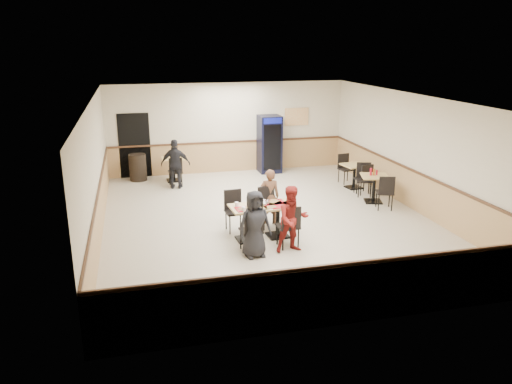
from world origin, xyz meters
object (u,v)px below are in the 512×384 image
object	(u,v)px
diner_woman_left	(255,224)
trash_bin	(138,167)
main_table	(263,217)
side_table_far	(354,172)
back_table	(174,166)
lone_diner	(176,164)
diner_woman_right	(293,219)
pepsi_cooler	(269,144)
diner_man_opposite	(269,197)
side_table_near	(374,184)

from	to	relation	value
diner_woman_left	trash_bin	distance (m)	7.02
main_table	side_table_far	size ratio (longest dim) A/B	1.91
diner_woman_left	back_table	distance (m)	6.40
diner_woman_left	side_table_far	world-z (taller)	diner_woman_left
trash_bin	lone_diner	bearing A→B (deg)	-47.44
diner_woman_right	pepsi_cooler	bearing A→B (deg)	74.86
lone_diner	side_table_far	world-z (taller)	lone_diner
diner_woman_left	diner_man_opposite	distance (m)	2.00
lone_diner	side_table_far	size ratio (longest dim) A/B	1.91
diner_man_opposite	back_table	bearing A→B (deg)	-59.81
main_table	lone_diner	distance (m)	4.79
main_table	trash_bin	xyz separation A→B (m)	(-2.62, 5.74, -0.09)
main_table	diner_woman_right	xyz separation A→B (m)	(0.42, -0.86, 0.20)
diner_woman_right	side_table_far	distance (m)	5.27
diner_man_opposite	diner_woman_right	bearing A→B (deg)	97.37
diner_woman_left	side_table_far	distance (m)	5.87
side_table_near	lone_diner	bearing A→B (deg)	152.42
diner_woman_left	side_table_near	xyz separation A→B (m)	(4.07, 2.74, -0.20)
diner_woman_left	pepsi_cooler	distance (m)	7.04
side_table_far	lone_diner	bearing A→B (deg)	166.20
diner_woman_right	side_table_near	size ratio (longest dim) A/B	1.61
side_table_far	trash_bin	xyz separation A→B (m)	(-6.35, 2.49, -0.06)
lone_diner	trash_bin	xyz separation A→B (m)	(-1.11, 1.20, -0.32)
pepsi_cooler	diner_man_opposite	bearing A→B (deg)	-105.87
back_table	pepsi_cooler	size ratio (longest dim) A/B	0.39
side_table_near	trash_bin	distance (m)	7.40
diner_woman_right	pepsi_cooler	xyz separation A→B (m)	(1.33, 6.64, 0.24)
pepsi_cooler	back_table	bearing A→B (deg)	-173.57
diner_woman_right	side_table_far	world-z (taller)	diner_woman_right
side_table_near	pepsi_cooler	size ratio (longest dim) A/B	0.46
diner_man_opposite	trash_bin	bearing A→B (deg)	-50.96
diner_woman_left	pepsi_cooler	size ratio (longest dim) A/B	0.73
diner_woman_right	lone_diner	xyz separation A→B (m)	(-1.94, 5.39, 0.03)
back_table	lone_diner	bearing A→B (deg)	-90.00
diner_woman_right	back_table	xyz separation A→B (m)	(-1.94, 6.25, -0.22)
lone_diner	side_table_far	xyz separation A→B (m)	(5.24, -1.29, -0.26)
diner_woman_left	trash_bin	world-z (taller)	diner_woman_left
main_table	diner_woman_left	distance (m)	1.02
diner_woman_right	lone_diner	distance (m)	5.73
diner_woman_left	main_table	bearing A→B (deg)	58.15
diner_man_opposite	back_table	distance (m)	4.88
diner_woman_right	lone_diner	size ratio (longest dim) A/B	0.96
side_table_far	back_table	xyz separation A→B (m)	(-5.24, 2.14, 0.01)
pepsi_cooler	main_table	bearing A→B (deg)	-107.29
main_table	side_table_near	distance (m)	4.09
diner_woman_left	diner_woman_right	distance (m)	0.83
diner_woman_left	side_table_near	size ratio (longest dim) A/B	1.59
diner_woman_left	lone_diner	bearing A→B (deg)	93.73
main_table	diner_woman_left	size ratio (longest dim) A/B	1.06
diner_woman_left	side_table_far	bearing A→B (deg)	37.43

